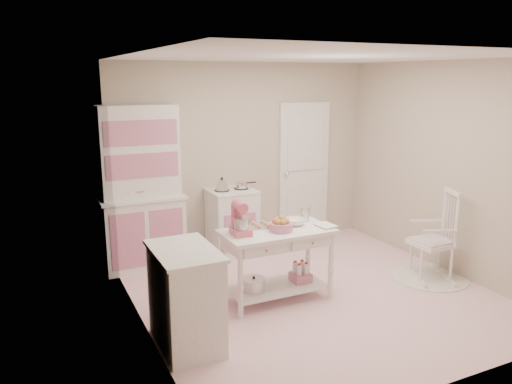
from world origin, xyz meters
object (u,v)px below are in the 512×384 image
(stove, at_px, (232,222))
(base_cabinet, at_px, (186,298))
(stand_mixer, at_px, (241,219))
(rocking_chair, at_px, (433,235))
(hutch, at_px, (141,188))
(work_table, at_px, (277,265))
(bread_basket, at_px, (281,227))

(stove, relative_size, base_cabinet, 1.00)
(stove, bearing_deg, base_cabinet, -122.71)
(base_cabinet, bearing_deg, stove, 57.29)
(stand_mixer, bearing_deg, rocking_chair, -3.82)
(stove, xyz_separation_m, base_cabinet, (-1.30, -2.03, 0.00))
(stand_mixer, bearing_deg, stove, 73.49)
(hutch, xyz_separation_m, rocking_chair, (3.06, -1.85, -0.49))
(stove, bearing_deg, rocking_chair, -43.98)
(base_cabinet, distance_m, rocking_chair, 3.17)
(base_cabinet, height_order, rocking_chair, rocking_chair)
(hutch, height_order, work_table, hutch)
(rocking_chair, xyz_separation_m, bread_basket, (-1.96, 0.21, 0.30))
(base_cabinet, bearing_deg, rocking_chair, 4.14)
(stove, distance_m, work_table, 1.54)
(bread_basket, bearing_deg, hutch, 124.07)
(bread_basket, bearing_deg, work_table, 111.80)
(hutch, distance_m, bread_basket, 1.98)
(base_cabinet, bearing_deg, stand_mixer, 33.65)
(stove, xyz_separation_m, bread_basket, (-0.09, -1.59, 0.39))
(stove, bearing_deg, bread_basket, -93.38)
(hutch, relative_size, rocking_chair, 1.89)
(hutch, xyz_separation_m, stand_mixer, (0.67, -1.57, -0.07))
(hutch, bearing_deg, bread_basket, -55.93)
(base_cabinet, distance_m, work_table, 1.29)
(stove, xyz_separation_m, work_table, (-0.11, -1.54, -0.06))
(base_cabinet, distance_m, bread_basket, 1.34)
(rocking_chair, distance_m, work_table, 2.00)
(stove, xyz_separation_m, rocking_chair, (1.86, -1.80, 0.09))
(stand_mixer, bearing_deg, hutch, 115.94)
(work_table, relative_size, stand_mixer, 3.53)
(hutch, relative_size, stove, 2.26)
(stove, height_order, base_cabinet, same)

